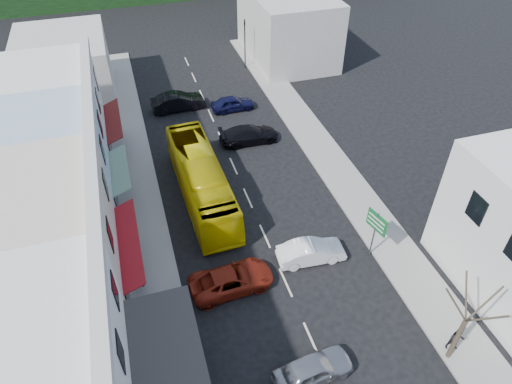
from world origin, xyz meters
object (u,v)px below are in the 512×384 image
(direction_sign, at_px, (374,235))
(traffic_signal, at_px, (245,44))
(car_white, at_px, (311,252))
(pedestrian_left, at_px, (141,275))
(car_red, at_px, (232,279))
(bus, at_px, (201,181))
(car_silver, at_px, (313,369))
(street_tree, at_px, (466,321))
(pedestrian_right, at_px, (457,339))

(direction_sign, height_order, traffic_signal, traffic_signal)
(car_white, bearing_deg, pedestrian_left, 88.45)
(car_red, bearing_deg, car_white, -86.88)
(bus, distance_m, car_red, 8.44)
(car_silver, relative_size, street_tree, 0.68)
(traffic_signal, bearing_deg, pedestrian_left, 81.72)
(car_red, distance_m, traffic_signal, 29.54)
(bus, height_order, car_silver, bus)
(car_white, distance_m, street_tree, 9.60)
(car_silver, xyz_separation_m, pedestrian_right, (7.54, -0.80, 0.30))
(pedestrian_right, relative_size, traffic_signal, 0.33)
(pedestrian_left, xyz_separation_m, direction_sign, (13.90, -1.75, 0.79))
(pedestrian_right, xyz_separation_m, direction_sign, (-1.00, 7.20, 0.79))
(pedestrian_right, bearing_deg, car_red, 161.71)
(car_silver, xyz_separation_m, street_tree, (7.04, -1.10, 2.54))
(pedestrian_right, bearing_deg, street_tree, -130.45)
(traffic_signal, bearing_deg, car_red, 91.76)
(car_silver, relative_size, direction_sign, 1.23)
(car_red, relative_size, direction_sign, 1.29)
(car_silver, height_order, direction_sign, direction_sign)
(car_white, bearing_deg, car_silver, 162.44)
(bus, distance_m, car_white, 9.39)
(bus, relative_size, car_red, 2.52)
(bus, relative_size, traffic_signal, 2.25)
(car_white, xyz_separation_m, traffic_signal, (3.71, 27.47, 1.88))
(traffic_signal, bearing_deg, car_white, 101.73)
(car_white, distance_m, pedestrian_right, 9.24)
(traffic_signal, bearing_deg, street_tree, 110.22)
(car_silver, distance_m, traffic_signal, 35.28)
(traffic_signal, bearing_deg, car_silver, 98.72)
(car_silver, distance_m, direction_sign, 9.21)
(street_tree, xyz_separation_m, traffic_signal, (-0.50, 35.72, -0.66))
(car_silver, bearing_deg, direction_sign, -52.13)
(pedestrian_left, bearing_deg, street_tree, -99.88)
(car_white, height_order, pedestrian_left, pedestrian_left)
(bus, height_order, direction_sign, direction_sign)
(car_white, bearing_deg, direction_sign, -97.31)
(bus, relative_size, street_tree, 1.79)
(bus, height_order, car_red, bus)
(car_white, distance_m, direction_sign, 3.93)
(pedestrian_left, bearing_deg, car_red, -85.33)
(car_red, distance_m, direction_sign, 9.01)
(pedestrian_right, height_order, street_tree, street_tree)
(car_red, xyz_separation_m, pedestrian_left, (-4.95, 1.62, 0.30))
(car_red, bearing_deg, pedestrian_left, 68.20)
(car_white, height_order, pedestrian_right, pedestrian_right)
(pedestrian_right, bearing_deg, traffic_signal, 109.69)
(car_red, xyz_separation_m, traffic_signal, (8.95, 28.09, 1.88))
(car_silver, relative_size, pedestrian_left, 2.59)
(street_tree, bearing_deg, bus, 120.40)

